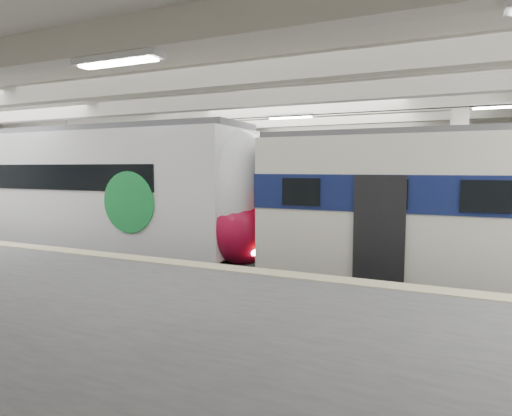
% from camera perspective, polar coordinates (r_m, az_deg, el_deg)
% --- Properties ---
extents(station_hall, '(36.00, 24.00, 5.75)m').
position_cam_1_polar(station_hall, '(10.67, -2.16, 5.23)').
color(station_hall, black).
rests_on(station_hall, ground).
extents(modern_emu, '(14.45, 2.98, 4.63)m').
position_cam_1_polar(modern_emu, '(15.70, -19.68, 1.44)').
color(modern_emu, white).
rests_on(modern_emu, ground).
extents(far_train, '(12.86, 3.14, 4.12)m').
position_cam_1_polar(far_train, '(21.12, -13.04, 2.17)').
color(far_train, white).
rests_on(far_train, ground).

